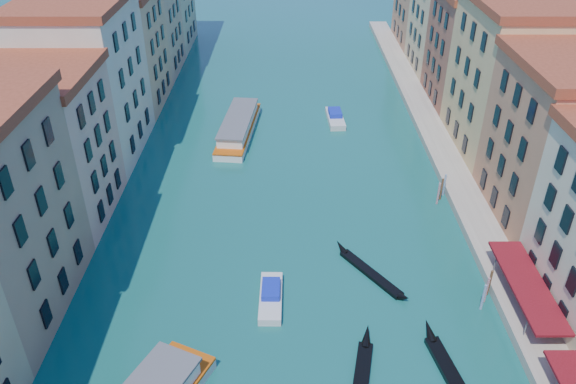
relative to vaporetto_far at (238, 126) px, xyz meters
name	(u,v)px	position (x,y,z in m)	size (l,w,h in m)	color
left_bank_palazzos	(72,104)	(-19.22, -11.62, 8.50)	(12.80, 128.40, 21.00)	#BEB285
right_bank_palazzos	(526,102)	(36.78, -11.30, 8.54)	(12.80, 128.40, 21.00)	#A5483A
quay	(450,168)	(28.78, -11.30, -0.71)	(4.00, 140.00, 1.00)	#9F9380
vaporetto_far	(238,126)	(0.00, 0.00, 0.00)	(5.82, 18.34, 2.68)	white
gondola_far	(369,271)	(15.51, -32.23, -0.89)	(7.02, 9.55, 1.57)	black
motorboat_mid	(271,296)	(5.72, -36.08, -0.67)	(2.15, 6.65, 1.37)	silver
motorboat_far	(335,117)	(14.75, 4.63, -0.61)	(2.75, 7.56, 1.54)	silver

